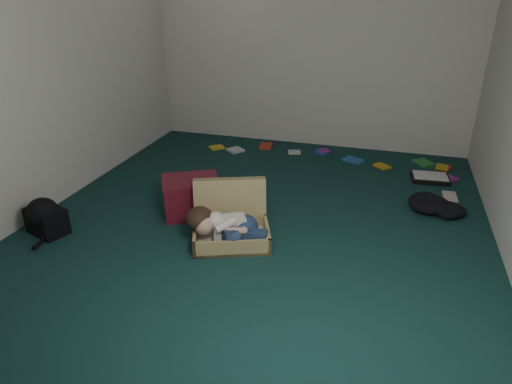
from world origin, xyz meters
The scene contains 11 objects.
floor centered at (0.00, 0.00, 0.00)m, with size 4.50×4.50×0.00m, color #11322F.
wall_back centered at (0.00, 2.25, 1.30)m, with size 4.50×4.50×0.00m, color silver.
wall_front centered at (0.00, -2.25, 1.30)m, with size 4.50×4.50×0.00m, color silver.
wall_left centered at (-2.00, 0.00, 1.30)m, with size 4.50×4.50×0.00m, color silver.
suitcase centered at (-0.17, -0.34, 0.14)m, with size 0.80×0.79×0.46m.
person centered at (-0.15, -0.50, 0.18)m, with size 0.69×0.36×0.28m.
maroon_bin centered at (-0.65, -0.06, 0.18)m, with size 0.64×0.59×0.35m.
backpack centered at (-1.70, -0.74, 0.12)m, with size 0.41×0.33×0.25m, color black, non-canonical shape.
clothing_pile centered at (1.51, 0.64, 0.07)m, with size 0.44×0.36×0.14m, color black, non-canonical shape.
paper_tray centered at (1.53, 1.41, 0.03)m, with size 0.42×0.33×0.06m.
book_scatter centered at (0.63, 1.62, 0.01)m, with size 3.00×1.42×0.02m.
Camera 1 is at (1.01, -3.53, 1.99)m, focal length 32.00 mm.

